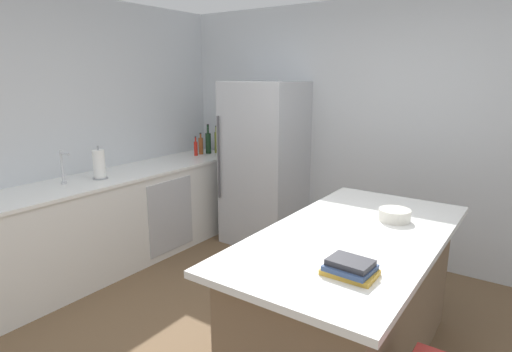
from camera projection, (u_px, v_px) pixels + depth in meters
wall_rear at (385, 133)px, 4.24m from camera, size 6.00×0.10×2.60m
wall_left at (37, 139)px, 3.81m from camera, size 0.10×6.00×2.60m
counter_run_left at (119, 219)px, 4.23m from camera, size 0.68×3.15×0.92m
kitchen_island at (350, 299)px, 2.70m from camera, size 0.99×1.95×0.92m
refrigerator at (264, 164)px, 4.69m from camera, size 0.79×0.72×1.80m
sink_faucet at (63, 167)px, 3.70m from camera, size 0.15×0.05×0.30m
paper_towel_roll at (99, 165)px, 3.91m from camera, size 0.14×0.14×0.31m
olive_oil_bottle at (217, 142)px, 5.22m from camera, size 0.05×0.05×0.34m
wine_bottle at (208, 142)px, 5.18m from camera, size 0.07×0.07×0.36m
vinegar_bottle at (201, 146)px, 5.14m from camera, size 0.05×0.05×0.26m
hot_sauce_bottle at (196, 148)px, 5.05m from camera, size 0.04×0.04×0.23m
cookbook_stack at (350, 268)px, 2.04m from camera, size 0.25×0.20×0.08m
mixing_bowl at (395, 215)px, 2.80m from camera, size 0.21×0.21×0.08m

